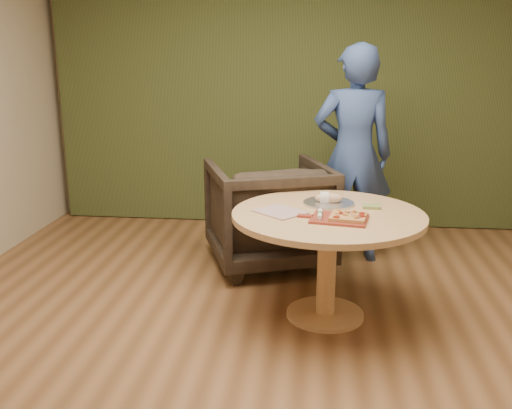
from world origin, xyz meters
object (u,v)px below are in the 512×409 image
at_px(cutlery_roll, 320,214).
at_px(serving_tray, 329,203).
at_px(flatbread_pizza, 348,216).
at_px(bread_roll, 328,198).
at_px(armchair, 269,208).
at_px(pizza_paddle, 338,219).
at_px(person_standing, 353,155).
at_px(pedestal_table, 328,233).

relative_size(cutlery_roll, serving_tray, 0.56).
distance_m(flatbread_pizza, bread_roll, 0.41).
xyz_separation_m(serving_tray, bread_roll, (-0.01, 0.00, 0.04)).
bearing_deg(serving_tray, cutlery_roll, -99.50).
distance_m(cutlery_roll, bread_roll, 0.37).
bearing_deg(armchair, pizza_paddle, 95.21).
relative_size(pizza_paddle, bread_roll, 2.42).
bearing_deg(serving_tray, pizza_paddle, -82.10).
bearing_deg(person_standing, pedestal_table, 75.50).
bearing_deg(pedestal_table, person_standing, 79.67).
relative_size(serving_tray, armchair, 0.36).
relative_size(pedestal_table, person_standing, 0.69).
bearing_deg(armchair, flatbread_pizza, 97.65).
height_order(flatbread_pizza, bread_roll, bread_roll).
bearing_deg(pizza_paddle, cutlery_roll, -177.28).
relative_size(serving_tray, person_standing, 0.19).
relative_size(bread_roll, armchair, 0.20).
distance_m(bread_roll, person_standing, 1.01).
bearing_deg(flatbread_pizza, pizza_paddle, 172.44).
bearing_deg(pizza_paddle, bread_roll, 109.12).
bearing_deg(pizza_paddle, armchair, 125.20).
xyz_separation_m(pizza_paddle, cutlery_roll, (-0.11, 0.01, 0.02)).
relative_size(armchair, person_standing, 0.53).
bearing_deg(flatbread_pizza, serving_tray, 106.91).
xyz_separation_m(serving_tray, armchair, (-0.49, 0.76, -0.26)).
relative_size(flatbread_pizza, bread_roll, 1.32).
relative_size(bread_roll, person_standing, 0.10).
relative_size(pizza_paddle, person_standing, 0.25).
relative_size(cutlery_roll, bread_roll, 1.03).
bearing_deg(cutlery_roll, serving_tray, 81.81).
height_order(bread_roll, armchair, armchair).
bearing_deg(bread_roll, pizza_paddle, -80.79).
distance_m(pizza_paddle, armchair, 1.29).
relative_size(pedestal_table, serving_tray, 3.61).
bearing_deg(serving_tray, person_standing, 77.64).
height_order(pedestal_table, bread_roll, bread_roll).
xyz_separation_m(pizza_paddle, bread_roll, (-0.06, 0.38, 0.04)).
xyz_separation_m(serving_tray, person_standing, (0.21, 0.98, 0.17)).
relative_size(pizza_paddle, flatbread_pizza, 1.83).
bearing_deg(pedestal_table, pizza_paddle, -70.52).
distance_m(flatbread_pizza, cutlery_roll, 0.18).
xyz_separation_m(pizza_paddle, flatbread_pizza, (0.07, -0.01, 0.02)).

